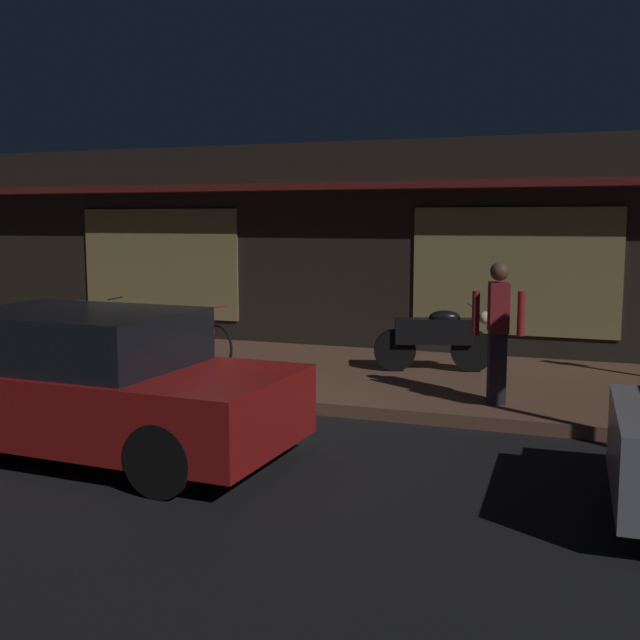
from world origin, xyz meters
The scene contains 8 objects.
ground_plane centered at (0.00, 0.00, 0.00)m, with size 60.00×60.00×0.00m, color black.
sidewalk_slab centered at (0.00, 3.00, 0.07)m, with size 18.00×4.00×0.15m, color brown.
storefront_building centered at (0.00, 6.39, 1.80)m, with size 18.00×3.30×3.60m.
motorcycle centered at (2.31, 3.40, 0.65)m, with size 1.66×0.73×0.97m.
bicycle_parked centered at (-3.28, 3.06, 0.51)m, with size 1.66×0.42×0.91m.
bicycle_extra centered at (-1.15, 2.68, 0.51)m, with size 1.52×0.74×0.91m.
person_bystander centered at (3.38, 1.74, 1.03)m, with size 0.61×0.42×1.67m.
parked_car_near centered at (-0.25, -1.15, 0.70)m, with size 4.17×1.92×1.42m.
Camera 1 is at (4.51, -7.39, 2.31)m, focal length 43.38 mm.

